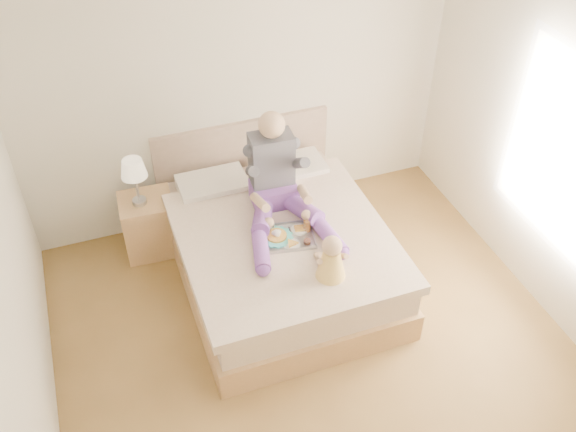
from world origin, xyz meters
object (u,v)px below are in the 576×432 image
object	(u,v)px
adult	(278,186)
baby	(331,260)
bed	(277,246)
tray	(287,235)
nightstand	(149,225)

from	to	relation	value
adult	baby	distance (m)	0.88
bed	adult	distance (m)	0.57
bed	baby	bearing A→B (deg)	-76.41
adult	baby	bearing A→B (deg)	-78.65
baby	tray	bearing A→B (deg)	111.86
bed	tray	size ratio (longest dim) A/B	4.49
bed	tray	distance (m)	0.39
tray	bed	bearing A→B (deg)	103.24
bed	nightstand	size ratio (longest dim) A/B	3.80
bed	adult	bearing A→B (deg)	65.30
bed	baby	xyz separation A→B (m)	(0.18, -0.74, 0.45)
adult	tray	size ratio (longest dim) A/B	2.27
adult	tray	bearing A→B (deg)	-93.93
nightstand	tray	size ratio (longest dim) A/B	1.18
nightstand	tray	xyz separation A→B (m)	(1.01, -0.93, 0.35)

